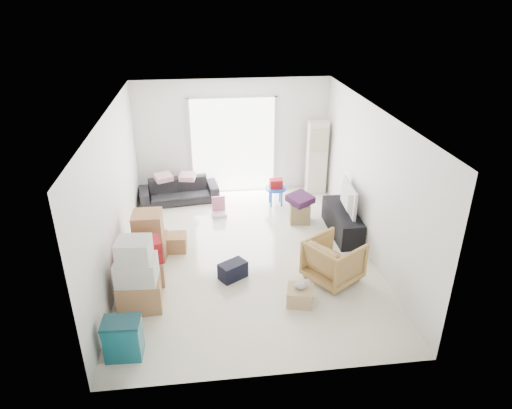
{
  "coord_description": "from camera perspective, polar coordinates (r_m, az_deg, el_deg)",
  "views": [
    {
      "loc": [
        -0.71,
        -7.3,
        4.52
      ],
      "look_at": [
        0.2,
        0.2,
        0.91
      ],
      "focal_mm": 32.0,
      "sensor_mm": 36.0,
      "label": 1
    }
  ],
  "objects": [
    {
      "name": "storage_bins",
      "position": [
        6.57,
        -16.27,
        -15.76
      ],
      "size": [
        0.51,
        0.37,
        0.58
      ],
      "rotation": [
        0.0,
        0.0,
        -0.04
      ],
      "color": "#125B67",
      "rests_on": "room_shell"
    },
    {
      "name": "pillow_right",
      "position": [
        10.51,
        -8.62,
        4.21
      ],
      "size": [
        0.36,
        0.31,
        0.11
      ],
      "primitive_type": "cube",
      "rotation": [
        0.0,
        0.0,
        -0.2
      ],
      "color": "#BE8B95",
      "rests_on": "sofa"
    },
    {
      "name": "toy_walker",
      "position": [
        9.99,
        -4.67,
        -0.73
      ],
      "size": [
        0.33,
        0.3,
        0.41
      ],
      "rotation": [
        0.0,
        0.0,
        0.11
      ],
      "color": "silver",
      "rests_on": "room_shell"
    },
    {
      "name": "wood_crate",
      "position": [
        7.35,
        5.49,
        -11.25
      ],
      "size": [
        0.49,
        0.49,
        0.27
      ],
      "primitive_type": "cube",
      "rotation": [
        0.0,
        0.0,
        -0.25
      ],
      "color": "tan",
      "rests_on": "room_shell"
    },
    {
      "name": "ottoman",
      "position": [
        9.7,
        5.47,
        -1.0
      ],
      "size": [
        0.46,
        0.46,
        0.41
      ],
      "primitive_type": "cube",
      "rotation": [
        0.0,
        0.0,
        -0.12
      ],
      "color": "#928355",
      "rests_on": "room_shell"
    },
    {
      "name": "armchair",
      "position": [
        7.8,
        9.71,
        -6.67
      ],
      "size": [
        1.07,
        1.08,
        0.82
      ],
      "primitive_type": "imported",
      "rotation": [
        0.0,
        0.0,
        2.15
      ],
      "color": "#9E7446",
      "rests_on": "room_shell"
    },
    {
      "name": "kids_table",
      "position": [
        10.33,
        2.5,
        2.23
      ],
      "size": [
        0.49,
        0.49,
        0.62
      ],
      "rotation": [
        0.0,
        0.0,
        -0.23
      ],
      "color": "blue",
      "rests_on": "room_shell"
    },
    {
      "name": "tv_console",
      "position": [
        9.36,
        10.71,
        -2.11
      ],
      "size": [
        0.45,
        1.5,
        0.5
      ],
      "primitive_type": "cube",
      "color": "black",
      "rests_on": "room_shell"
    },
    {
      "name": "pillow_left",
      "position": [
        10.56,
        -11.56,
        4.12
      ],
      "size": [
        0.49,
        0.45,
        0.13
      ],
      "primitive_type": "cube",
      "rotation": [
        0.0,
        0.0,
        0.42
      ],
      "color": "#BE8B95",
      "rests_on": "sofa"
    },
    {
      "name": "ac_tower",
      "position": [
        10.92,
        7.59,
        5.8
      ],
      "size": [
        0.45,
        0.3,
        1.75
      ],
      "primitive_type": "cube",
      "color": "silver",
      "rests_on": "room_shell"
    },
    {
      "name": "box_stack_c",
      "position": [
        8.52,
        -13.25,
        -3.86
      ],
      "size": [
        0.64,
        0.55,
        0.9
      ],
      "rotation": [
        0.0,
        0.0,
        -0.12
      ],
      "color": "olive",
      "rests_on": "room_shell"
    },
    {
      "name": "television",
      "position": [
        9.22,
        10.87,
        -0.37
      ],
      "size": [
        0.63,
        1.01,
        0.13
      ],
      "primitive_type": "imported",
      "rotation": [
        0.0,
        0.0,
        1.51
      ],
      "color": "black",
      "rests_on": "tv_console"
    },
    {
      "name": "duffel_bag",
      "position": [
        7.88,
        -2.91,
        -8.23
      ],
      "size": [
        0.54,
        0.48,
        0.3
      ],
      "primitive_type": "cube",
      "rotation": [
        0.0,
        0.0,
        0.57
      ],
      "color": "black",
      "rests_on": "room_shell"
    },
    {
      "name": "blanket",
      "position": [
        9.58,
        5.54,
        0.49
      ],
      "size": [
        0.62,
        0.62,
        0.14
      ],
      "primitive_type": "cube",
      "rotation": [
        0.0,
        0.0,
        0.53
      ],
      "color": "#431B44",
      "rests_on": "ottoman"
    },
    {
      "name": "room_shell",
      "position": [
        7.99,
        -1.28,
        2.14
      ],
      "size": [
        4.98,
        6.48,
        3.18
      ],
      "color": "silver",
      "rests_on": "ground"
    },
    {
      "name": "plush_bunny",
      "position": [
        7.25,
        5.79,
        -9.94
      ],
      "size": [
        0.28,
        0.16,
        0.14
      ],
      "rotation": [
        0.0,
        0.0,
        0.09
      ],
      "color": "#B2ADA8",
      "rests_on": "wood_crate"
    },
    {
      "name": "box_stack_a",
      "position": [
        7.22,
        -14.6,
        -8.88
      ],
      "size": [
        0.69,
        0.59,
        1.2
      ],
      "rotation": [
        0.0,
        0.0,
        -0.07
      ],
      "color": "olive",
      "rests_on": "room_shell"
    },
    {
      "name": "loose_box",
      "position": [
        8.78,
        -9.95,
        -4.68
      ],
      "size": [
        0.39,
        0.39,
        0.32
      ],
      "primitive_type": "cube",
      "rotation": [
        0.0,
        0.0,
        -0.04
      ],
      "color": "olive",
      "rests_on": "room_shell"
    },
    {
      "name": "box_stack_b",
      "position": [
        7.88,
        -13.92,
        -7.16
      ],
      "size": [
        0.7,
        0.7,
        0.79
      ],
      "rotation": [
        0.0,
        0.0,
        0.13
      ],
      "color": "olive",
      "rests_on": "room_shell"
    },
    {
      "name": "sofa",
      "position": [
        10.67,
        -9.62,
        2.12
      ],
      "size": [
        1.83,
        0.74,
        0.7
      ],
      "primitive_type": "imported",
      "rotation": [
        0.0,
        0.0,
        0.13
      ],
      "color": "#232327",
      "rests_on": "room_shell"
    },
    {
      "name": "sliding_door",
      "position": [
        10.81,
        -2.89,
        7.84
      ],
      "size": [
        2.1,
        0.04,
        2.33
      ],
      "color": "white",
      "rests_on": "room_shell"
    }
  ]
}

